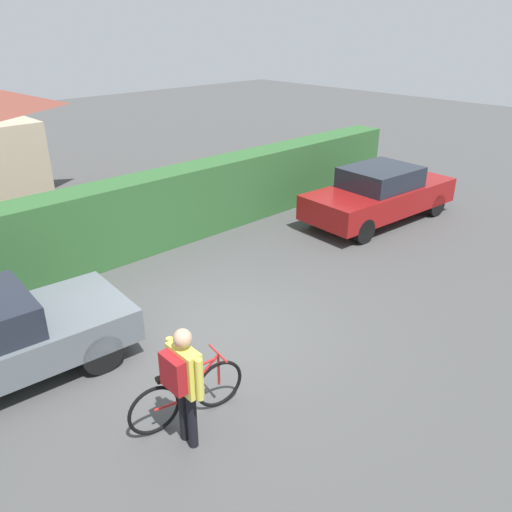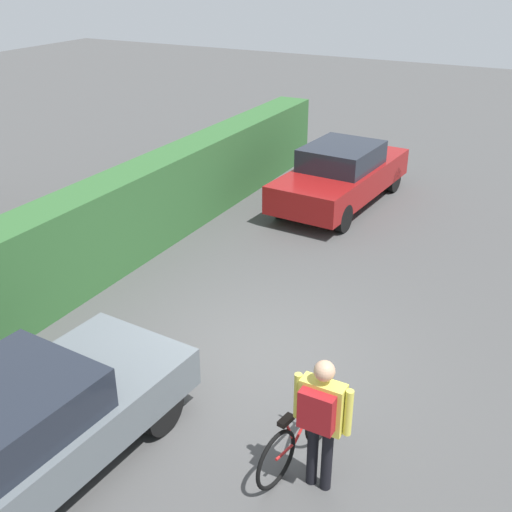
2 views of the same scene
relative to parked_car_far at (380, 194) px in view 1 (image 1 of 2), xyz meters
The scene contains 5 objects.
ground_plane 6.88m from the parked_car_far, 169.32° to the right, with size 60.00×60.00×0.00m, color #454545.
hedge_row 7.25m from the parked_car_far, 157.92° to the left, with size 19.79×0.90×1.79m, color #2E5C2D.
parked_car_far is the anchor object (origin of this frame).
bicycle 8.92m from the parked_car_far, 162.33° to the right, with size 1.72×0.51×0.91m.
person_rider 9.32m from the parked_car_far, 160.78° to the right, with size 0.36×0.69×1.74m.
Camera 1 is at (-4.97, -6.17, 5.10)m, focal length 36.22 mm.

